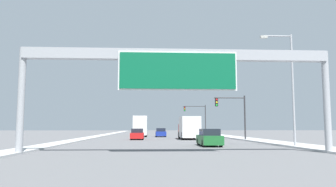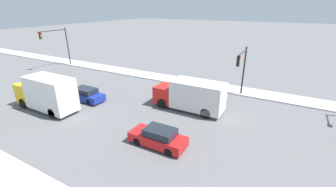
{
  "view_description": "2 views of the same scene",
  "coord_description": "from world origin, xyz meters",
  "px_view_note": "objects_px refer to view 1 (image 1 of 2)",
  "views": [
    {
      "loc": [
        -1.76,
        -3.1,
        1.72
      ],
      "look_at": [
        0.0,
        29.73,
        5.05
      ],
      "focal_mm": 35.0,
      "sensor_mm": 36.0,
      "label": 1
    },
    {
      "loc": [
        -15.79,
        33.5,
        9.88
      ],
      "look_at": [
        0.66,
        42.63,
        2.52
      ],
      "focal_mm": 24.0,
      "sensor_mm": 36.0,
      "label": 2
    }
  ],
  "objects_px": {
    "truck_box_primary": "(189,128)",
    "traffic_light_mid_block": "(198,114)",
    "car_mid_left": "(137,134)",
    "sign_gantry": "(178,67)",
    "car_near_center": "(161,133)",
    "car_far_left": "(209,138)",
    "truck_box_secondary": "(140,126)",
    "street_lamp_right": "(289,80)",
    "traffic_light_near_intersection": "(235,110)"
  },
  "relations": [
    {
      "from": "truck_box_primary",
      "to": "truck_box_secondary",
      "type": "xyz_separation_m",
      "value": [
        -7.0,
        12.57,
        0.22
      ]
    },
    {
      "from": "truck_box_secondary",
      "to": "traffic_light_mid_block",
      "type": "relative_size",
      "value": 1.11
    },
    {
      "from": "street_lamp_right",
      "to": "sign_gantry",
      "type": "bearing_deg",
      "value": -148.96
    },
    {
      "from": "car_far_left",
      "to": "traffic_light_mid_block",
      "type": "distance_m",
      "value": 42.35
    },
    {
      "from": "car_mid_left",
      "to": "truck_box_primary",
      "type": "relative_size",
      "value": 0.61
    },
    {
      "from": "car_far_left",
      "to": "car_near_center",
      "type": "xyz_separation_m",
      "value": [
        -3.5,
        26.75,
        -0.03
      ]
    },
    {
      "from": "car_mid_left",
      "to": "car_far_left",
      "type": "bearing_deg",
      "value": -65.03
    },
    {
      "from": "sign_gantry",
      "to": "street_lamp_right",
      "type": "height_order",
      "value": "street_lamp_right"
    },
    {
      "from": "truck_box_secondary",
      "to": "street_lamp_right",
      "type": "bearing_deg",
      "value": -65.86
    },
    {
      "from": "car_mid_left",
      "to": "street_lamp_right",
      "type": "distance_m",
      "value": 22.45
    },
    {
      "from": "car_near_center",
      "to": "truck_box_primary",
      "type": "height_order",
      "value": "truck_box_primary"
    },
    {
      "from": "car_mid_left",
      "to": "traffic_light_near_intersection",
      "type": "xyz_separation_m",
      "value": [
        12.43,
        -3.16,
        3.14
      ]
    },
    {
      "from": "truck_box_primary",
      "to": "car_mid_left",
      "type": "bearing_deg",
      "value": -176.71
    },
    {
      "from": "sign_gantry",
      "to": "traffic_light_near_intersection",
      "type": "relative_size",
      "value": 3.58
    },
    {
      "from": "sign_gantry",
      "to": "truck_box_primary",
      "type": "bearing_deg",
      "value": 81.58
    },
    {
      "from": "sign_gantry",
      "to": "truck_box_primary",
      "type": "xyz_separation_m",
      "value": [
        3.5,
        23.65,
        -4.01
      ]
    },
    {
      "from": "truck_box_primary",
      "to": "car_near_center",
      "type": "bearing_deg",
      "value": 107.19
    },
    {
      "from": "sign_gantry",
      "to": "traffic_light_near_intersection",
      "type": "height_order",
      "value": "sign_gantry"
    },
    {
      "from": "truck_box_secondary",
      "to": "traffic_light_near_intersection",
      "type": "bearing_deg",
      "value": -52.38
    },
    {
      "from": "truck_box_primary",
      "to": "traffic_light_near_intersection",
      "type": "distance_m",
      "value": 6.88
    },
    {
      "from": "truck_box_primary",
      "to": "truck_box_secondary",
      "type": "relative_size",
      "value": 1.0
    },
    {
      "from": "car_mid_left",
      "to": "truck_box_primary",
      "type": "bearing_deg",
      "value": 3.29
    },
    {
      "from": "car_mid_left",
      "to": "truck_box_secondary",
      "type": "xyz_separation_m",
      "value": [
        -0.0,
        12.97,
        1.08
      ]
    },
    {
      "from": "car_mid_left",
      "to": "truck_box_primary",
      "type": "xyz_separation_m",
      "value": [
        7.0,
        0.4,
        0.86
      ]
    },
    {
      "from": "car_mid_left",
      "to": "truck_box_secondary",
      "type": "distance_m",
      "value": 13.01
    },
    {
      "from": "car_far_left",
      "to": "traffic_light_mid_block",
      "type": "relative_size",
      "value": 0.7
    },
    {
      "from": "car_mid_left",
      "to": "sign_gantry",
      "type": "bearing_deg",
      "value": -81.44
    },
    {
      "from": "truck_box_secondary",
      "to": "street_lamp_right",
      "type": "relative_size",
      "value": 0.74
    },
    {
      "from": "car_far_left",
      "to": "traffic_light_near_intersection",
      "type": "bearing_deg",
      "value": 65.44
    },
    {
      "from": "truck_box_primary",
      "to": "traffic_light_mid_block",
      "type": "relative_size",
      "value": 1.11
    },
    {
      "from": "traffic_light_mid_block",
      "to": "truck_box_secondary",
      "type": "bearing_deg",
      "value": -131.24
    },
    {
      "from": "car_near_center",
      "to": "traffic_light_mid_block",
      "type": "xyz_separation_m",
      "value": [
        8.66,
        15.13,
        3.69
      ]
    },
    {
      "from": "truck_box_primary",
      "to": "truck_box_secondary",
      "type": "height_order",
      "value": "truck_box_secondary"
    },
    {
      "from": "car_far_left",
      "to": "traffic_light_near_intersection",
      "type": "height_order",
      "value": "traffic_light_near_intersection"
    },
    {
      "from": "car_far_left",
      "to": "car_near_center",
      "type": "distance_m",
      "value": 26.98
    },
    {
      "from": "truck_box_secondary",
      "to": "traffic_light_mid_block",
      "type": "bearing_deg",
      "value": 48.76
    },
    {
      "from": "sign_gantry",
      "to": "traffic_light_near_intersection",
      "type": "xyz_separation_m",
      "value": [
        8.93,
        20.09,
        -1.74
      ]
    },
    {
      "from": "traffic_light_mid_block",
      "to": "car_near_center",
      "type": "bearing_deg",
      "value": -119.8
    },
    {
      "from": "truck_box_primary",
      "to": "traffic_light_mid_block",
      "type": "bearing_deg",
      "value": 78.95
    },
    {
      "from": "car_near_center",
      "to": "car_far_left",
      "type": "bearing_deg",
      "value": -82.55
    },
    {
      "from": "car_mid_left",
      "to": "car_near_center",
      "type": "distance_m",
      "value": 12.23
    },
    {
      "from": "car_near_center",
      "to": "traffic_light_near_intersection",
      "type": "relative_size",
      "value": 0.84
    },
    {
      "from": "car_mid_left",
      "to": "traffic_light_mid_block",
      "type": "distance_m",
      "value": 29.7
    },
    {
      "from": "sign_gantry",
      "to": "traffic_light_mid_block",
      "type": "height_order",
      "value": "sign_gantry"
    },
    {
      "from": "car_far_left",
      "to": "car_mid_left",
      "type": "height_order",
      "value": "car_far_left"
    },
    {
      "from": "sign_gantry",
      "to": "traffic_light_mid_block",
      "type": "bearing_deg",
      "value": 80.19
    },
    {
      "from": "car_near_center",
      "to": "street_lamp_right",
      "type": "distance_m",
      "value": 31.02
    },
    {
      "from": "car_mid_left",
      "to": "traffic_light_near_intersection",
      "type": "bearing_deg",
      "value": -14.25
    },
    {
      "from": "truck_box_primary",
      "to": "car_far_left",
      "type": "bearing_deg",
      "value": -90.0
    },
    {
      "from": "truck_box_primary",
      "to": "street_lamp_right",
      "type": "distance_m",
      "value": 19.23
    }
  ]
}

